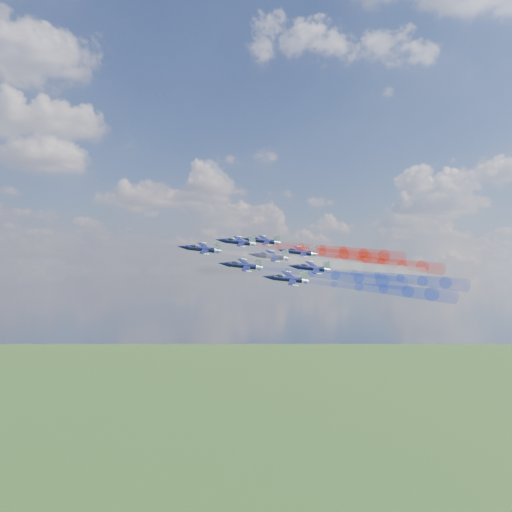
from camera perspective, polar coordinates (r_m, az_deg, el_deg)
jet_lead at (r=169.77m, az=-5.37°, el=0.68°), size 16.03×14.73×8.37m
trail_lead at (r=174.42m, az=3.60°, el=-0.34°), size 42.34×19.47×10.23m
jet_inner_left at (r=163.88m, az=-1.35°, el=-0.96°), size 16.03×14.73×8.37m
trail_inner_left at (r=170.52m, az=7.75°, el=-1.94°), size 42.34×19.47×10.23m
jet_inner_right at (r=180.08m, az=-1.82°, el=1.36°), size 16.03×14.73×8.37m
trail_inner_right at (r=186.20m, az=6.51°, el=0.38°), size 42.34×19.47×10.23m
jet_outer_left at (r=156.69m, az=3.10°, el=-2.26°), size 16.03×14.73×8.37m
trail_outer_left at (r=165.47m, az=12.34°, el=-3.20°), size 42.34×19.47×10.23m
jet_center_third at (r=173.32m, az=1.42°, el=-0.06°), size 16.03×14.73×8.37m
trail_center_third at (r=181.05m, az=9.91°, el=-1.02°), size 42.34×19.47×10.23m
jet_outer_right at (r=188.61m, az=0.66°, el=1.48°), size 16.03×14.73×8.37m
trail_outer_right at (r=195.76m, az=8.52°, el=0.53°), size 42.34×19.47×10.23m
jet_rear_left at (r=168.31m, az=5.41°, el=-1.19°), size 16.03×14.73×8.37m
trail_rear_left at (r=177.91m, az=13.90°, el=-2.11°), size 42.34×19.47×10.23m
jet_rear_right at (r=183.41m, az=4.21°, el=0.36°), size 16.03×14.73×8.37m
trail_rear_right at (r=192.25m, az=12.11°, el=-0.57°), size 42.34×19.47×10.23m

